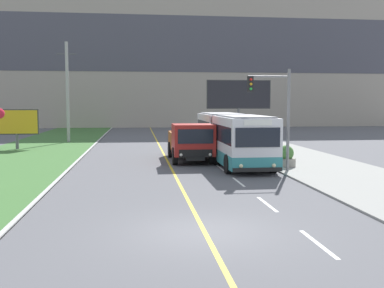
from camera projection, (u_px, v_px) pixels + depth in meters
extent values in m
plane|color=#56565B|center=(205.00, 232.00, 12.62)|extent=(300.00, 300.00, 0.00)
cube|color=gold|center=(205.00, 232.00, 12.62)|extent=(0.14, 140.00, 0.01)
cube|color=silver|center=(318.00, 244.00, 11.57)|extent=(0.12, 2.40, 0.01)
cube|color=silver|center=(267.00, 204.00, 16.12)|extent=(0.12, 2.40, 0.01)
cube|color=silver|center=(238.00, 182.00, 20.66)|extent=(0.12, 2.40, 0.01)
cube|color=silver|center=(220.00, 168.00, 25.21)|extent=(0.12, 2.40, 0.01)
cube|color=silver|center=(208.00, 158.00, 29.76)|extent=(0.12, 2.40, 0.01)
cube|color=silver|center=(198.00, 151.00, 34.31)|extent=(0.12, 2.40, 0.01)
cube|color=silver|center=(191.00, 145.00, 38.85)|extent=(0.12, 2.40, 0.01)
cube|color=silver|center=(185.00, 141.00, 43.40)|extent=(0.12, 2.40, 0.01)
cube|color=silver|center=(181.00, 137.00, 47.95)|extent=(0.12, 2.40, 0.01)
cube|color=silver|center=(177.00, 134.00, 52.50)|extent=(0.12, 2.40, 0.01)
cube|color=silver|center=(174.00, 132.00, 57.05)|extent=(0.12, 2.40, 0.01)
cube|color=#A89E8E|center=(149.00, 51.00, 70.02)|extent=(80.00, 8.00, 23.68)
cube|color=#4C4C56|center=(149.00, 43.00, 65.99)|extent=(80.00, 0.04, 8.29)
cube|color=silver|center=(244.00, 140.00, 24.75)|extent=(2.53, 5.87, 2.59)
cube|color=teal|center=(243.00, 157.00, 24.84)|extent=(2.55, 5.89, 0.70)
cube|color=black|center=(244.00, 133.00, 24.72)|extent=(2.55, 5.40, 0.91)
cube|color=gray|center=(244.00, 116.00, 24.63)|extent=(2.15, 5.29, 0.08)
cube|color=silver|center=(221.00, 133.00, 31.45)|extent=(2.53, 5.87, 2.59)
cube|color=teal|center=(221.00, 146.00, 31.53)|extent=(2.55, 5.89, 0.70)
cube|color=black|center=(221.00, 127.00, 31.41)|extent=(2.55, 5.40, 0.91)
cube|color=gray|center=(221.00, 114.00, 31.33)|extent=(2.15, 5.29, 0.08)
cube|color=#474747|center=(231.00, 136.00, 28.10)|extent=(2.33, 0.90, 2.38)
cube|color=black|center=(258.00, 137.00, 21.79)|extent=(2.23, 0.04, 0.95)
cube|color=black|center=(257.00, 170.00, 21.93)|extent=(2.48, 0.06, 0.20)
sphere|color=#F4EAB2|center=(241.00, 166.00, 21.80)|extent=(0.20, 0.20, 0.20)
sphere|color=#F4EAB2|center=(274.00, 165.00, 22.00)|extent=(0.20, 0.20, 0.20)
cube|color=white|center=(258.00, 123.00, 21.73)|extent=(1.39, 0.04, 0.28)
cylinder|color=black|center=(228.00, 164.00, 23.08)|extent=(0.28, 1.00, 1.00)
cylinder|color=black|center=(273.00, 163.00, 23.37)|extent=(0.28, 1.00, 1.00)
cylinder|color=black|center=(216.00, 156.00, 26.56)|extent=(0.28, 1.00, 1.00)
cylinder|color=black|center=(256.00, 156.00, 26.85)|extent=(0.28, 1.00, 1.00)
cylinder|color=black|center=(203.00, 147.00, 31.98)|extent=(0.28, 1.00, 1.00)
cylinder|color=black|center=(236.00, 147.00, 32.27)|extent=(0.28, 1.00, 1.00)
cube|color=black|center=(189.00, 153.00, 28.73)|extent=(1.08, 6.30, 0.20)
cube|color=#AD231E|center=(193.00, 140.00, 26.70)|extent=(2.39, 2.38, 1.83)
cube|color=black|center=(196.00, 136.00, 25.48)|extent=(2.03, 0.04, 0.83)
cube|color=black|center=(196.00, 153.00, 25.56)|extent=(1.91, 0.06, 0.44)
sphere|color=silver|center=(181.00, 155.00, 25.45)|extent=(0.18, 0.18, 0.18)
sphere|color=silver|center=(210.00, 154.00, 25.65)|extent=(0.18, 0.18, 0.18)
cube|color=#994C19|center=(187.00, 148.00, 30.01)|extent=(2.27, 3.67, 0.12)
cube|color=#994C19|center=(171.00, 141.00, 29.84)|extent=(0.12, 3.67, 1.16)
cube|color=#994C19|center=(203.00, 141.00, 30.10)|extent=(0.12, 3.67, 1.16)
cube|color=#994C19|center=(190.00, 143.00, 28.21)|extent=(2.27, 0.12, 1.16)
cube|color=#994C19|center=(184.00, 139.00, 31.72)|extent=(2.27, 0.12, 1.16)
cube|color=#994C19|center=(190.00, 132.00, 28.15)|extent=(2.27, 0.12, 0.24)
cylinder|color=black|center=(175.00, 156.00, 26.42)|extent=(0.30, 1.04, 1.04)
cylinder|color=black|center=(212.00, 155.00, 26.68)|extent=(0.30, 1.04, 1.04)
cylinder|color=black|center=(170.00, 150.00, 30.07)|extent=(0.30, 1.04, 1.04)
cylinder|color=black|center=(203.00, 149.00, 30.33)|extent=(0.30, 1.04, 1.04)
cylinder|color=#9E9E99|center=(67.00, 92.00, 41.32)|extent=(0.28, 0.28, 9.22)
cylinder|color=#4C4C4C|center=(66.00, 54.00, 41.00)|extent=(1.80, 0.08, 0.08)
cylinder|color=slate|center=(288.00, 121.00, 23.57)|extent=(0.16, 0.16, 5.40)
cylinder|color=slate|center=(269.00, 77.00, 23.23)|extent=(2.20, 0.10, 0.10)
cube|color=black|center=(250.00, 84.00, 23.15)|extent=(0.28, 0.24, 0.80)
sphere|color=red|center=(251.00, 79.00, 23.00)|extent=(0.14, 0.14, 0.14)
sphere|color=orange|center=(251.00, 84.00, 23.02)|extent=(0.14, 0.14, 0.14)
sphere|color=green|center=(251.00, 89.00, 23.04)|extent=(0.14, 0.14, 0.14)
cylinder|color=#59595B|center=(238.00, 124.00, 43.46)|extent=(0.24, 0.24, 3.17)
cube|color=#333333|center=(239.00, 94.00, 43.20)|extent=(6.24, 0.20, 2.76)
cube|color=black|center=(239.00, 94.00, 43.09)|extent=(6.08, 0.02, 2.60)
cylinder|color=#59595B|center=(17.00, 141.00, 35.28)|extent=(0.24, 0.24, 1.25)
cube|color=#333333|center=(16.00, 122.00, 35.14)|extent=(3.40, 0.20, 1.99)
cube|color=gold|center=(16.00, 122.00, 35.04)|extent=(3.24, 0.02, 1.83)
cylinder|color=gray|center=(286.00, 162.00, 25.22)|extent=(1.09, 1.09, 0.45)
sphere|color=#477A38|center=(286.00, 153.00, 25.17)|extent=(0.87, 0.87, 0.87)
cylinder|color=gray|center=(260.00, 153.00, 29.98)|extent=(1.11, 1.11, 0.47)
sphere|color=#477A38|center=(260.00, 145.00, 29.93)|extent=(0.89, 0.89, 0.89)
cylinder|color=gray|center=(243.00, 146.00, 34.77)|extent=(1.11, 1.11, 0.50)
sphere|color=#477A38|center=(244.00, 139.00, 34.72)|extent=(0.89, 0.89, 0.89)
cylinder|color=gray|center=(232.00, 141.00, 39.57)|extent=(1.10, 1.10, 0.45)
sphere|color=#477A38|center=(232.00, 135.00, 39.52)|extent=(0.88, 0.88, 0.88)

